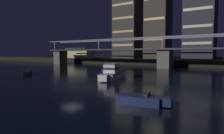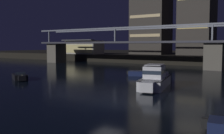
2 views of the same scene
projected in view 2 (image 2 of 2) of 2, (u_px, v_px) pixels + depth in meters
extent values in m
plane|color=black|center=(108.00, 105.00, 22.40)|extent=(400.00, 400.00, 0.00)
cube|color=#605B51|center=(57.00, 53.00, 79.37)|extent=(3.60, 4.40, 5.55)
cube|color=#605B51|center=(215.00, 56.00, 54.61)|extent=(3.60, 4.40, 5.55)
cube|color=#33333D|center=(215.00, 42.00, 54.37)|extent=(96.19, 6.40, 0.45)
cube|color=slate|center=(213.00, 24.00, 51.68)|extent=(96.19, 0.36, 0.36)
cube|color=slate|center=(219.00, 26.00, 56.51)|extent=(96.19, 0.36, 0.36)
cube|color=slate|center=(49.00, 36.00, 76.57)|extent=(0.30, 0.30, 3.20)
cube|color=slate|center=(115.00, 35.00, 64.19)|extent=(0.30, 0.30, 3.20)
cube|color=slate|center=(212.00, 32.00, 51.81)|extent=(0.30, 0.30, 3.20)
cube|color=#38332D|center=(151.00, 8.00, 85.76)|extent=(11.22, 9.31, 29.64)
cube|color=beige|center=(144.00, 35.00, 82.56)|extent=(10.32, 0.10, 0.90)
cube|color=beige|center=(145.00, 16.00, 82.08)|extent=(10.32, 0.10, 0.90)
cube|color=#F2D172|center=(192.00, 27.00, 71.40)|extent=(8.17, 0.10, 0.90)
cube|color=#B2AD9E|center=(84.00, 47.00, 88.76)|extent=(12.00, 6.00, 4.40)
cube|color=#EAD88C|center=(78.00, 49.00, 86.26)|extent=(11.20, 0.10, 2.64)
cube|color=#4C4C51|center=(77.00, 40.00, 85.58)|extent=(12.40, 1.60, 0.30)
cube|color=silver|center=(155.00, 82.00, 31.99)|extent=(4.40, 8.39, 1.20)
cube|color=silver|center=(147.00, 87.00, 27.72)|extent=(1.65, 1.40, 1.04)
cube|color=black|center=(155.00, 78.00, 31.94)|extent=(4.50, 8.48, 0.10)
cube|color=white|center=(154.00, 72.00, 31.32)|extent=(2.79, 3.60, 1.40)
cube|color=#283342|center=(154.00, 71.00, 31.32)|extent=(2.84, 3.65, 0.44)
cube|color=silver|center=(154.00, 65.00, 31.25)|extent=(2.51, 3.24, 0.08)
cube|color=#B7B2A8|center=(160.00, 73.00, 35.11)|extent=(2.16, 1.07, 0.36)
cube|color=black|center=(205.00, 123.00, 15.45)|extent=(0.41, 0.41, 0.60)
cube|color=#19234C|center=(141.00, 73.00, 43.86)|extent=(4.28, 2.98, 0.80)
cube|color=#19234C|center=(156.00, 74.00, 43.26)|extent=(1.17, 1.23, 0.70)
cube|color=#283342|center=(146.00, 70.00, 43.60)|extent=(0.54, 1.31, 0.36)
cube|color=#262628|center=(144.00, 70.00, 43.67)|extent=(0.56, 0.66, 0.24)
cube|color=black|center=(128.00, 73.00, 44.39)|extent=(0.46, 0.46, 0.60)
sphere|color=beige|center=(157.00, 71.00, 43.17)|extent=(0.12, 0.12, 0.12)
cube|color=black|center=(20.00, 77.00, 39.35)|extent=(4.28, 3.52, 0.80)
cube|color=black|center=(22.00, 78.00, 37.20)|extent=(1.28, 1.31, 0.70)
cube|color=#283342|center=(20.00, 73.00, 38.54)|extent=(0.77, 1.22, 0.36)
cube|color=#262628|center=(20.00, 74.00, 38.77)|extent=(0.63, 0.69, 0.24)
cube|color=black|center=(18.00, 75.00, 41.27)|extent=(0.49, 0.49, 0.60)
sphere|color=beige|center=(22.00, 75.00, 36.94)|extent=(0.12, 0.12, 0.12)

